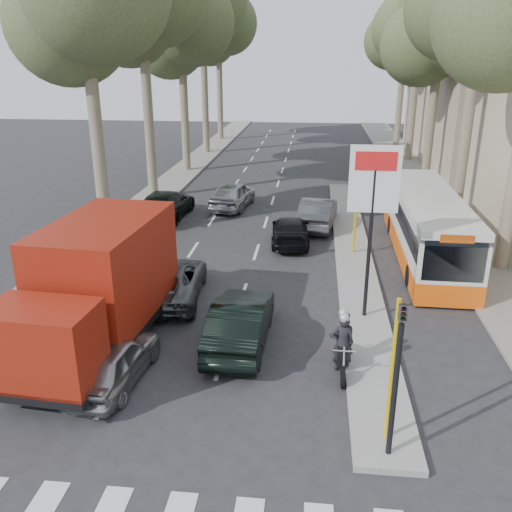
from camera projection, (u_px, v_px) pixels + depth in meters
The scene contains 24 objects.
ground at pixel (245, 406), 13.19m from camera, with size 120.00×120.00×0.00m, color #28282B.
sidewalk_right at pixel (423, 185), 35.61m from camera, with size 3.20×70.00×0.12m, color gray.
median_left at pixel (186, 170), 40.09m from camera, with size 2.40×64.00×0.12m, color gray.
traffic_island at pixel (353, 254), 23.09m from camera, with size 1.50×26.00×0.16m, color gray.
building_far at pixel (507, 56), 40.54m from camera, with size 11.00×20.00×16.00m, color #B7A88E.
billboard at pixel (372, 209), 16.24m from camera, with size 1.50×12.10×5.60m.
traffic_light_island at pixel (398, 356), 10.60m from camera, with size 0.16×0.41×3.60m.
tree_l_c at pixel (183, 24), 36.70m from camera, with size 7.40×7.20×13.71m.
tree_l_d at pixel (204, 6), 43.57m from camera, with size 7.40×7.20×15.66m.
tree_l_e at pixel (220, 25), 51.40m from camera, with size 7.40×7.20×14.49m.
tree_r_c at pixel (443, 27), 33.25m from camera, with size 7.40×7.20×13.32m.
tree_r_d at pixel (424, 12), 40.22m from camera, with size 7.40×7.20×14.88m.
tree_r_e at pixel (408, 27), 47.91m from camera, with size 7.40×7.20×14.10m.
silver_hatchback at pixel (113, 361), 13.95m from camera, with size 1.46×3.63×1.24m, color #A0A2A8.
dark_hatchback at pixel (241, 322), 15.80m from camera, with size 1.54×4.41×1.45m, color black.
queue_car_a at pixel (171, 281), 18.91m from camera, with size 2.12×4.60×1.28m, color #4C4F54.
queue_car_b at pixel (290, 230), 24.49m from camera, with size 1.67×4.11×1.19m, color black.
queue_car_c at pixel (233, 195), 30.10m from camera, with size 1.77×4.40×1.50m, color #9EA0A6.
queue_car_d at pixel (318, 213), 26.75m from camera, with size 1.56×4.48×1.48m, color #47494E.
queue_car_e at pixel (165, 205), 28.13m from camera, with size 2.08×5.12×1.48m, color black.
red_truck at pixel (98, 286), 15.23m from camera, with size 3.07×7.01×3.65m.
city_bus at pixel (427, 224), 22.47m from camera, with size 2.45×10.45×2.74m.
motorcycle at pixel (342, 342), 14.56m from camera, with size 0.74×2.06×1.75m.
pedestrian_far at pixel (471, 253), 20.53m from camera, with size 1.11×0.49×1.72m, color #726155.
Camera 1 is at (1.48, -11.01, 8.02)m, focal length 38.00 mm.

